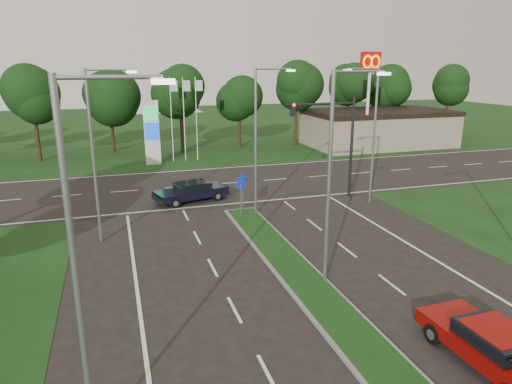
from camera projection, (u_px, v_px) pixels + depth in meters
name	position (u px, v px, depth m)	size (l,w,h in m)	color
ground	(386.00, 373.00, 14.03)	(160.00, 160.00, 0.00)	black
verge_far	(168.00, 131.00, 64.56)	(160.00, 50.00, 0.02)	black
cross_road	(216.00, 184.00, 36.08)	(160.00, 12.00, 0.02)	black
median_kerb	(328.00, 307.00, 17.69)	(2.00, 26.00, 0.12)	slate
commercial_building	(378.00, 128.00, 52.91)	(16.00, 9.00, 4.00)	gray
streetlight_median_near	(334.00, 169.00, 18.46)	(2.53, 0.22, 9.00)	gray
streetlight_median_far	(259.00, 134.00, 27.65)	(2.53, 0.22, 9.00)	gray
streetlight_left_near	(82.00, 252.00, 10.27)	(2.53, 0.22, 9.00)	gray
streetlight_left_far	(96.00, 148.00, 23.13)	(2.53, 0.22, 9.00)	gray
streetlight_right_far	(372.00, 129.00, 29.90)	(2.53, 0.22, 9.00)	gray
traffic_signal	(335.00, 132.00, 31.38)	(5.10, 0.42, 7.00)	black
median_signs	(242.00, 187.00, 28.64)	(1.16, 1.76, 2.38)	gray
gas_pylon	(154.00, 131.00, 42.44)	(5.80, 1.26, 8.00)	silver
mcdonalds_sign	(370.00, 76.00, 46.44)	(2.20, 0.47, 10.40)	silver
treeline_far	(183.00, 87.00, 48.90)	(6.00, 6.00, 9.90)	black
red_sedan	(494.00, 346.00, 14.17)	(2.18, 4.98, 1.35)	maroon
navy_sedan	(191.00, 191.00, 31.47)	(5.24, 3.19, 1.34)	black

